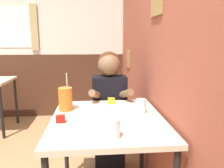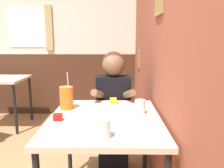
# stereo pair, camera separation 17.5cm
# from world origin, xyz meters

# --- Properties ---
(brick_wall_right) EXTENTS (0.08, 4.64, 2.70)m
(brick_wall_right) POSITION_xyz_m (1.52, 1.32, 1.35)
(brick_wall_right) COLOR #9E4C38
(brick_wall_right) RESTS_ON ground_plane
(back_wall) EXTENTS (5.98, 0.09, 2.70)m
(back_wall) POSITION_xyz_m (-0.01, 2.66, 1.36)
(back_wall) COLOR beige
(back_wall) RESTS_ON ground_plane
(main_table) EXTENTS (0.81, 0.94, 0.78)m
(main_table) POSITION_xyz_m (1.06, 0.30, 0.70)
(main_table) COLOR beige
(main_table) RESTS_ON ground_plane
(person_seated) EXTENTS (0.42, 0.42, 1.23)m
(person_seated) POSITION_xyz_m (1.12, 0.90, 0.67)
(person_seated) COLOR black
(person_seated) RESTS_ON ground_plane
(cocktail_pitcher) EXTENTS (0.11, 0.11, 0.31)m
(cocktail_pitcher) POSITION_xyz_m (0.73, 0.50, 0.87)
(cocktail_pitcher) COLOR #C6661E
(cocktail_pitcher) RESTS_ON main_table
(glass_near_pitcher) EXTENTS (0.08, 0.08, 0.11)m
(glass_near_pitcher) POSITION_xyz_m (1.07, -0.05, 0.83)
(glass_near_pitcher) COLOR silver
(glass_near_pitcher) RESTS_ON main_table
(glass_center) EXTENTS (0.08, 0.08, 0.11)m
(glass_center) POSITION_xyz_m (1.32, 0.39, 0.83)
(glass_center) COLOR silver
(glass_center) RESTS_ON main_table
(condiment_ketchup) EXTENTS (0.06, 0.04, 0.05)m
(condiment_ketchup) POSITION_xyz_m (0.73, 0.23, 0.80)
(condiment_ketchup) COLOR #B7140F
(condiment_ketchup) RESTS_ON main_table
(condiment_mustard) EXTENTS (0.06, 0.04, 0.05)m
(condiment_mustard) POSITION_xyz_m (1.12, 0.66, 0.80)
(condiment_mustard) COLOR yellow
(condiment_mustard) RESTS_ON main_table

